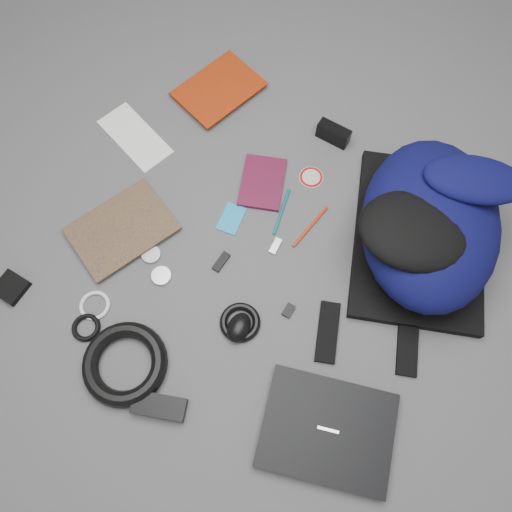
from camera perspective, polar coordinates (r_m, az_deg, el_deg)
The scene contains 24 objects.
ground at distance 1.36m, azimuth 0.00°, elevation -0.31°, with size 4.00×4.00×0.00m, color #4F4F51.
backpack at distance 1.36m, azimuth 19.27°, elevation 3.58°, with size 0.37×0.55×0.23m, color black, non-canonical shape.
laptop at distance 1.27m, azimuth 8.15°, elevation -19.09°, with size 0.31×0.24×0.03m, color black.
textbook_red at distance 1.70m, azimuth -6.51°, elevation 20.15°, with size 0.19×0.25×0.03m, color maroon.
comic_book at distance 1.48m, azimuth -16.97°, elevation 5.68°, with size 0.20×0.27×0.02m, color #A56E0B.
envelope at distance 1.59m, azimuth -13.67°, elevation 13.11°, with size 0.24×0.11×0.00m, color white.
dvd_case at distance 1.46m, azimuth 0.73°, elevation 8.41°, with size 0.12×0.17×0.01m, color #430D21.
compact_camera at distance 1.54m, azimuth 8.84°, elevation 13.66°, with size 0.10×0.04×0.06m, color black.
sticker_disc at distance 1.48m, azimuth 6.32°, elevation 8.94°, with size 0.07×0.07×0.00m, color silver.
pen_teal at distance 1.42m, azimuth 2.95°, elevation 5.11°, with size 0.01×0.01×0.15m, color #0C6274.
pen_red at distance 1.40m, azimuth 6.22°, elevation 3.35°, with size 0.01×0.01×0.16m, color red.
id_badge at distance 1.41m, azimuth -2.82°, elevation 4.30°, with size 0.06×0.09×0.00m, color #1C8FD7.
usb_black at distance 1.36m, azimuth -4.00°, elevation -0.66°, with size 0.02×0.06×0.01m, color black.
usb_silver at distance 1.37m, azimuth 2.24°, elevation 1.14°, with size 0.02×0.05×0.01m, color #A8A8AA.
key_fob at distance 1.31m, azimuth 3.74°, elevation -6.24°, with size 0.02×0.04×0.01m, color black.
mouse at distance 1.28m, azimuth -1.96°, elevation -8.17°, with size 0.06×0.08×0.04m, color black.
headphone_left at distance 1.39m, azimuth -11.89°, elevation 0.16°, with size 0.05×0.05×0.01m, color #B8B7B9.
headphone_right at distance 1.36m, azimuth -10.76°, elevation -2.26°, with size 0.05×0.05×0.01m, color silver.
cable_coil at distance 1.30m, azimuth -1.83°, elevation -7.58°, with size 0.11×0.11×0.02m, color black.
power_brick at distance 1.28m, azimuth -11.00°, elevation -16.49°, with size 0.13×0.05×0.03m, color black.
power_cord_coil at distance 1.31m, azimuth -14.75°, elevation -11.81°, with size 0.21×0.21×0.04m, color black.
pouch at distance 1.48m, azimuth -26.21°, elevation -3.24°, with size 0.08×0.08×0.02m, color black.
earbud_coil at distance 1.37m, azimuth -18.84°, elevation -7.74°, with size 0.07×0.07×0.01m, color black.
white_cable_coil at distance 1.38m, azimuth -17.96°, elevation -5.39°, with size 0.08×0.08×0.01m, color white.
Camera 1 is at (0.25, -0.43, 1.27)m, focal length 35.00 mm.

